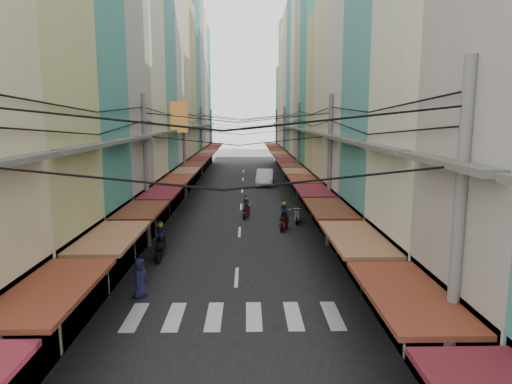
{
  "coord_description": "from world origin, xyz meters",
  "views": [
    {
      "loc": [
        0.48,
        -21.2,
        6.97
      ],
      "look_at": [
        0.98,
        4.43,
        2.76
      ],
      "focal_mm": 32.0,
      "sensor_mm": 36.0,
      "label": 1
    }
  ],
  "objects": [
    {
      "name": "utility_poles",
      "position": [
        0.0,
        15.01,
        6.59
      ],
      "size": [
        10.2,
        66.13,
        8.2
      ],
      "color": "slate",
      "rests_on": "ground"
    },
    {
      "name": "moving_scooters",
      "position": [
        0.06,
        5.34,
        0.56
      ],
      "size": [
        8.05,
        11.1,
        1.97
      ],
      "color": "black",
      "rests_on": "ground"
    },
    {
      "name": "building_row_left",
      "position": [
        -7.92,
        16.56,
        9.78
      ],
      "size": [
        7.8,
        67.67,
        23.7
      ],
      "color": "beige",
      "rests_on": "ground"
    },
    {
      "name": "building_row_right",
      "position": [
        7.92,
        16.45,
        9.41
      ],
      "size": [
        7.8,
        68.98,
        22.59
      ],
      "color": "teal",
      "rests_on": "ground"
    },
    {
      "name": "crosswalk",
      "position": [
        -0.0,
        -6.0,
        0.03
      ],
      "size": [
        7.55,
        2.4,
        0.01
      ],
      "color": "silver",
      "rests_on": "ground"
    },
    {
      "name": "white_car",
      "position": [
        2.35,
        25.68,
        0.0
      ],
      "size": [
        5.92,
        2.74,
        2.03
      ],
      "primitive_type": "imported",
      "rotation": [
        0.0,
        0.0,
        -0.09
      ],
      "color": "silver",
      "rests_on": "ground"
    },
    {
      "name": "market_umbrella",
      "position": [
        7.07,
        -5.36,
        2.26
      ],
      "size": [
        2.43,
        2.43,
        2.57
      ],
      "color": "#B2B2B7",
      "rests_on": "ground"
    },
    {
      "name": "parked_scooters",
      "position": [
        4.9,
        -4.05,
        0.48
      ],
      "size": [
        13.11,
        11.99,
        1.01
      ],
      "color": "black",
      "rests_on": "ground"
    },
    {
      "name": "road",
      "position": [
        0.0,
        20.0,
        0.01
      ],
      "size": [
        10.0,
        80.0,
        0.02
      ],
      "primitive_type": "cube",
      "color": "black",
      "rests_on": "ground"
    },
    {
      "name": "ground",
      "position": [
        0.0,
        0.0,
        0.0
      ],
      "size": [
        160.0,
        160.0,
        0.0
      ],
      "primitive_type": "plane",
      "color": "slate",
      "rests_on": "ground"
    },
    {
      "name": "pedestrians",
      "position": [
        -4.51,
        2.32,
        1.04
      ],
      "size": [
        12.95,
        14.65,
        2.15
      ],
      "color": "black",
      "rests_on": "ground"
    },
    {
      "name": "sidewalk_left",
      "position": [
        -6.5,
        20.0,
        0.03
      ],
      "size": [
        3.0,
        80.0,
        0.06
      ],
      "primitive_type": "cube",
      "color": "slate",
      "rests_on": "ground"
    },
    {
      "name": "sidewalk_right",
      "position": [
        6.5,
        20.0,
        0.03
      ],
      "size": [
        3.0,
        80.0,
        0.06
      ],
      "primitive_type": "cube",
      "color": "slate",
      "rests_on": "ground"
    },
    {
      "name": "bicycle",
      "position": [
        6.85,
        -2.79,
        0.0
      ],
      "size": [
        1.53,
        1.02,
        0.99
      ],
      "primitive_type": "imported",
      "rotation": [
        0.0,
        0.0,
        1.94
      ],
      "color": "black",
      "rests_on": "ground"
    },
    {
      "name": "traffic_sign",
      "position": [
        5.8,
        -5.97,
        2.31
      ],
      "size": [
        0.1,
        0.69,
        3.14
      ],
      "color": "slate",
      "rests_on": "ground"
    }
  ]
}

